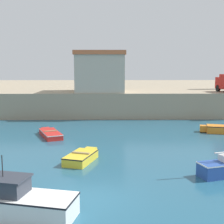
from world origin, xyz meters
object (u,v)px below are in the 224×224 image
Objects in this scene: dinghy_red_1 at (50,134)px; harbor_shed_mid_row at (100,71)px; dinghy_yellow_0 at (82,157)px; motorboat_white_4 at (6,200)px.

harbor_shed_mid_row is at bearing 71.16° from dinghy_red_1.
dinghy_yellow_0 is 7.80m from motorboat_white_4.
motorboat_white_4 reaches higher than dinghy_red_1.
dinghy_yellow_0 is 0.80× the size of dinghy_red_1.
motorboat_white_4 is at bearing -86.53° from dinghy_red_1.
motorboat_white_4 is 0.97× the size of harbor_shed_mid_row.
dinghy_yellow_0 is 8.23m from dinghy_red_1.
dinghy_red_1 is 0.69× the size of motorboat_white_4.
harbor_shed_mid_row is (4.16, 12.19, 5.32)m from dinghy_red_1.
dinghy_yellow_0 is 0.54× the size of harbor_shed_mid_row.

